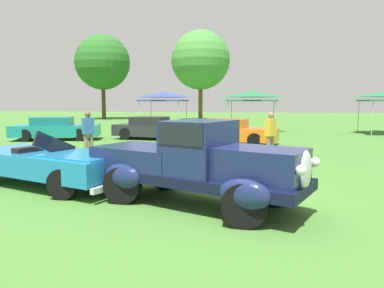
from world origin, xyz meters
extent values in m
plane|color=#42752D|center=(0.00, 0.00, 0.00)|extent=(120.00, 120.00, 0.00)
cube|color=black|center=(-0.61, -0.16, 0.56)|extent=(4.70, 3.02, 0.20)
cube|color=navy|center=(0.63, -0.67, 0.94)|extent=(1.95, 1.63, 0.60)
ellipsoid|color=silver|center=(1.42, -0.99, 0.92)|extent=(0.34, 0.54, 0.68)
cube|color=navy|center=(-0.50, -0.21, 1.18)|extent=(1.51, 1.67, 1.04)
cube|color=black|center=(-0.50, -0.21, 1.48)|extent=(1.43, 1.67, 0.40)
cube|color=navy|center=(-1.78, 0.31, 0.86)|extent=(2.34, 2.04, 0.48)
ellipsoid|color=navy|center=(0.97, -0.03, 0.56)|extent=(0.99, 0.68, 0.52)
ellipsoid|color=navy|center=(0.43, -1.36, 0.56)|extent=(0.99, 0.68, 0.52)
ellipsoid|color=navy|center=(-1.51, 0.98, 0.56)|extent=(0.99, 0.68, 0.52)
ellipsoid|color=navy|center=(-2.05, -0.36, 0.56)|extent=(0.99, 0.68, 0.52)
sphere|color=silver|center=(1.63, -0.60, 1.00)|extent=(0.18, 0.18, 0.18)
sphere|color=silver|center=(1.31, -1.41, 1.00)|extent=(0.18, 0.18, 0.18)
cylinder|color=black|center=(0.97, -0.03, 0.38)|extent=(0.76, 0.24, 0.76)
cylinder|color=black|center=(0.43, -1.36, 0.38)|extent=(0.76, 0.24, 0.76)
cylinder|color=black|center=(-1.51, 0.98, 0.38)|extent=(0.76, 0.24, 0.76)
cylinder|color=black|center=(-2.05, -0.36, 0.38)|extent=(0.76, 0.24, 0.76)
cube|color=#1E7AB7|center=(-4.47, 0.88, 0.57)|extent=(4.68, 3.05, 0.52)
cube|color=#1E7AB7|center=(-3.26, 0.46, 0.77)|extent=(2.14, 1.94, 0.20)
cube|color=black|center=(-4.20, 0.79, 0.99)|extent=(0.46, 1.20, 0.82)
cube|color=black|center=(-4.86, 1.02, 0.81)|extent=(0.66, 1.23, 0.28)
cube|color=silver|center=(-2.32, 0.14, 0.28)|extent=(0.64, 1.59, 0.12)
cylinder|color=black|center=(-2.90, 1.16, 0.33)|extent=(0.66, 0.20, 0.66)
cylinder|color=black|center=(-3.41, -0.31, 0.33)|extent=(0.66, 0.20, 0.66)
cylinder|color=black|center=(-5.48, 2.05, 0.33)|extent=(0.66, 0.20, 0.66)
cube|color=teal|center=(-10.00, 10.57, 0.50)|extent=(4.78, 2.95, 0.60)
cube|color=#146A6E|center=(-10.17, 10.52, 1.00)|extent=(2.32, 1.97, 0.44)
cylinder|color=black|center=(-8.49, 10.24, 0.32)|extent=(0.64, 0.22, 0.64)
cylinder|color=black|center=(-11.05, 9.43, 0.32)|extent=(0.64, 0.22, 0.64)
cube|color=#28282D|center=(-5.04, 11.84, 0.50)|extent=(4.29, 2.24, 0.60)
cube|color=black|center=(-5.20, 11.86, 1.00)|extent=(1.99, 1.69, 0.44)
cylinder|color=black|center=(-3.93, 10.90, 0.32)|extent=(0.64, 0.22, 0.64)
cylinder|color=black|center=(-6.36, 11.25, 0.32)|extent=(0.64, 0.22, 0.64)
cube|color=orange|center=(-0.75, 10.28, 0.50)|extent=(4.80, 2.42, 0.60)
cube|color=#BB5914|center=(-0.93, 10.31, 1.00)|extent=(2.23, 1.76, 0.44)
cylinder|color=black|center=(0.47, 9.29, 0.32)|extent=(0.64, 0.22, 0.64)
cylinder|color=black|center=(-2.24, 9.75, 0.32)|extent=(0.64, 0.22, 0.64)
cylinder|color=#7F7056|center=(-5.64, 5.26, 0.43)|extent=(0.16, 0.16, 0.86)
cylinder|color=#7F7056|center=(-5.51, 5.41, 0.43)|extent=(0.16, 0.16, 0.86)
cube|color=#336BB2|center=(-5.57, 5.33, 1.16)|extent=(0.44, 0.46, 0.60)
sphere|color=brown|center=(-5.57, 5.33, 1.58)|extent=(0.22, 0.22, 0.22)
cylinder|color=#7F7056|center=(1.01, 5.65, 0.43)|extent=(0.16, 0.16, 0.86)
cylinder|color=#7F7056|center=(1.12, 5.82, 0.43)|extent=(0.16, 0.16, 0.86)
cube|color=gold|center=(1.06, 5.74, 1.16)|extent=(0.42, 0.47, 0.60)
sphere|color=#936B4C|center=(1.06, 5.74, 1.58)|extent=(0.22, 0.22, 0.22)
cylinder|color=#B7B7BC|center=(-4.66, 19.53, 1.02)|extent=(0.05, 0.05, 2.05)
cylinder|color=#B7B7BC|center=(-4.66, 16.78, 1.02)|extent=(0.05, 0.05, 2.05)
cylinder|color=#B7B7BC|center=(-7.42, 19.53, 1.02)|extent=(0.05, 0.05, 2.05)
cylinder|color=#B7B7BC|center=(-7.42, 16.78, 1.02)|extent=(0.05, 0.05, 2.05)
cube|color=#2D429E|center=(-6.04, 18.16, 2.10)|extent=(3.06, 3.06, 0.10)
pyramid|color=#2D429E|center=(-6.04, 18.16, 2.52)|extent=(3.00, 3.00, 0.38)
cylinder|color=#B7B7BC|center=(1.69, 19.14, 1.02)|extent=(0.05, 0.05, 2.05)
cylinder|color=#B7B7BC|center=(1.69, 16.18, 1.02)|extent=(0.05, 0.05, 2.05)
cylinder|color=#B7B7BC|center=(-1.27, 19.14, 1.02)|extent=(0.05, 0.05, 2.05)
cylinder|color=#B7B7BC|center=(-1.27, 16.18, 1.02)|extent=(0.05, 0.05, 2.05)
cube|color=#1E703D|center=(0.21, 17.66, 2.10)|extent=(3.30, 3.30, 0.10)
pyramid|color=#1E703D|center=(0.21, 17.66, 2.52)|extent=(3.23, 3.23, 0.38)
cylinder|color=#B7B7BC|center=(7.24, 18.82, 1.02)|extent=(0.05, 0.05, 2.05)
cylinder|color=#B7B7BC|center=(7.24, 15.78, 1.02)|extent=(0.05, 0.05, 2.05)
cylinder|color=#47331E|center=(-16.72, 31.93, 2.35)|extent=(0.44, 0.44, 4.69)
sphere|color=#286623|center=(-16.72, 31.93, 6.38)|extent=(6.13, 6.13, 6.13)
cylinder|color=brown|center=(-5.50, 31.54, 2.32)|extent=(0.44, 0.44, 4.65)
sphere|color=#428938|center=(-5.50, 31.54, 6.36)|extent=(6.22, 6.22, 6.22)
camera|label=1|loc=(0.63, -7.22, 2.08)|focal=34.05mm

